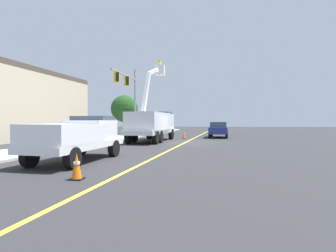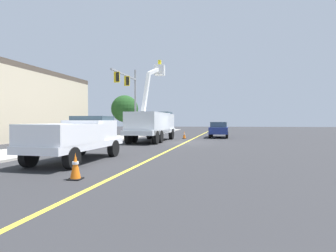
# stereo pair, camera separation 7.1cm
# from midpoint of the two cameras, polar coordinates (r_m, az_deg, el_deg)

# --- Properties ---
(ground) EXTENTS (120.00, 120.00, 0.00)m
(ground) POSITION_cam_midpoint_polar(r_m,az_deg,el_deg) (22.67, 3.83, -3.49)
(ground) COLOR #2D2D30
(sidewalk_far_side) EXTENTS (60.05, 9.88, 0.12)m
(sidewalk_far_side) POSITION_cam_midpoint_polar(r_m,az_deg,el_deg) (25.12, -13.95, -2.94)
(sidewalk_far_side) COLOR #B2ADA3
(sidewalk_far_side) RESTS_ON ground
(lane_centre_stripe) EXTENTS (49.74, 5.41, 0.01)m
(lane_centre_stripe) POSITION_cam_midpoint_polar(r_m,az_deg,el_deg) (22.67, 3.83, -3.48)
(lane_centre_stripe) COLOR yellow
(lane_centre_stripe) RESTS_ON ground
(utility_bucket_truck) EXTENTS (8.42, 3.35, 7.33)m
(utility_bucket_truck) POSITION_cam_midpoint_polar(r_m,az_deg,el_deg) (23.96, -3.18, 0.63)
(utility_bucket_truck) COLOR silver
(utility_bucket_truck) RESTS_ON ground
(service_pickup_truck) EXTENTS (5.79, 2.68, 2.06)m
(service_pickup_truck) POSITION_cam_midpoint_polar(r_m,az_deg,el_deg) (12.77, -18.76, -2.12)
(service_pickup_truck) COLOR white
(service_pickup_truck) RESTS_ON ground
(passing_minivan) EXTENTS (4.97, 2.39, 1.69)m
(passing_minivan) POSITION_cam_midpoint_polar(r_m,az_deg,el_deg) (29.74, 10.84, -0.53)
(passing_minivan) COLOR navy
(passing_minivan) RESTS_ON ground
(traffic_cone_leading) EXTENTS (0.40, 0.40, 0.83)m
(traffic_cone_leading) POSITION_cam_midpoint_polar(r_m,az_deg,el_deg) (8.91, -18.83, -8.10)
(traffic_cone_leading) COLOR black
(traffic_cone_leading) RESTS_ON ground
(traffic_cone_mid_front) EXTENTS (0.40, 0.40, 0.73)m
(traffic_cone_mid_front) POSITION_cam_midpoint_polar(r_m,az_deg,el_deg) (27.34, 3.56, -1.94)
(traffic_cone_mid_front) COLOR black
(traffic_cone_mid_front) RESTS_ON ground
(traffic_signal_mast) EXTENTS (6.37, 0.92, 7.53)m
(traffic_signal_mast) POSITION_cam_midpoint_polar(r_m,az_deg,el_deg) (28.89, -8.12, 7.46)
(traffic_signal_mast) COLOR gray
(traffic_signal_mast) RESTS_ON ground
(street_tree_right) EXTENTS (3.26, 3.26, 4.93)m
(street_tree_right) POSITION_cam_midpoint_polar(r_m,az_deg,el_deg) (33.16, -9.12, 3.63)
(street_tree_right) COLOR brown
(street_tree_right) RESTS_ON ground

